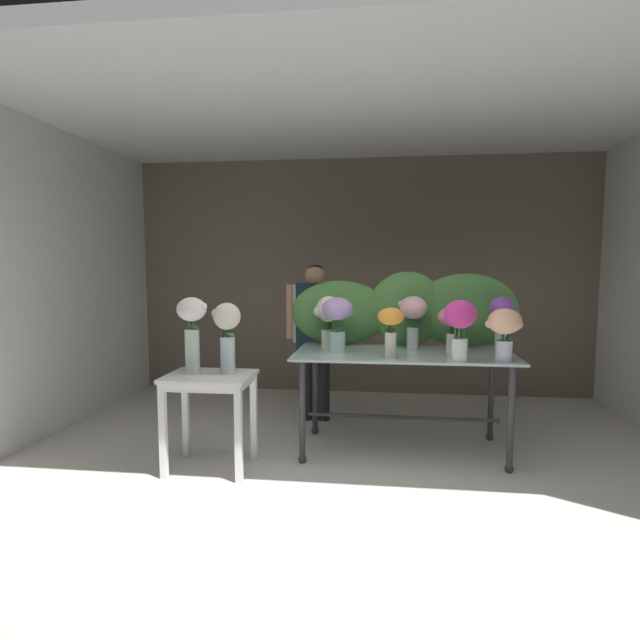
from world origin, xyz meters
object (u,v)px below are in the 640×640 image
vase_lilac_stock (338,317)px  vase_blush_tulips (413,314)px  display_table_glass (403,367)px  vase_sunset_snapdragons (391,325)px  vase_rosy_ranunculus (453,322)px  vase_cream_lisianthus_tall (227,331)px  vase_ivory_roses (328,317)px  vase_white_roses_tall (192,327)px  vase_peach_peonies (505,328)px  side_table_white (210,389)px  florist (315,325)px  vase_violet_freesia (501,316)px  vase_magenta_hydrangea (460,322)px

vase_lilac_stock → vase_blush_tulips: 0.67m
display_table_glass → vase_sunset_snapdragons: vase_sunset_snapdragons is taller
vase_rosy_ranunculus → vase_blush_tulips: vase_blush_tulips is taller
vase_lilac_stock → vase_cream_lisianthus_tall: bearing=-152.2°
vase_ivory_roses → vase_white_roses_tall: 1.24m
display_table_glass → vase_blush_tulips: 0.47m
vase_blush_tulips → vase_white_roses_tall: (-1.70, -0.72, -0.05)m
vase_peach_peonies → vase_rosy_ranunculus: (-0.33, 0.37, 0.00)m
side_table_white → florist: 1.58m
vase_violet_freesia → vase_blush_tulips: bearing=179.8°
vase_magenta_hydrangea → vase_lilac_stock: bearing=163.6°
display_table_glass → vase_white_roses_tall: vase_white_roses_tall is taller
vase_rosy_ranunculus → vase_blush_tulips: size_ratio=0.82×
florist → vase_violet_freesia: florist is taller
florist → vase_ivory_roses: florist is taller
vase_sunset_snapdragons → vase_lilac_stock: size_ratio=0.86×
florist → vase_magenta_hydrangea: florist is taller
vase_blush_tulips → florist: bearing=144.2°
side_table_white → vase_violet_freesia: 2.47m
vase_sunset_snapdragons → florist: bearing=123.7°
vase_peach_peonies → vase_white_roses_tall: size_ratio=0.68×
vase_peach_peonies → vase_lilac_stock: bearing=168.6°
display_table_glass → vase_blush_tulips: (0.08, 0.13, 0.44)m
vase_lilac_stock → vase_blush_tulips: (0.63, 0.24, 0.01)m
vase_sunset_snapdragons → vase_rosy_ranunculus: (0.52, 0.31, -0.00)m
vase_violet_freesia → vase_rosy_ranunculus: 0.43m
side_table_white → vase_violet_freesia: size_ratio=1.61×
display_table_glass → vase_lilac_stock: vase_lilac_stock is taller
florist → vase_sunset_snapdragons: florist is taller
vase_blush_tulips → vase_sunset_snapdragons: bearing=-113.6°
vase_violet_freesia → vase_magenta_hydrangea: 0.66m
florist → vase_lilac_stock: florist is taller
vase_sunset_snapdragons → vase_peach_peonies: size_ratio=0.99×
vase_peach_peonies → vase_cream_lisianthus_tall: (-2.10, -0.17, -0.03)m
vase_violet_freesia → vase_cream_lisianthus_tall: vase_violet_freesia is taller
vase_ivory_roses → florist: bearing=108.1°
side_table_white → vase_rosy_ranunculus: vase_rosy_ranunculus is taller
vase_rosy_ranunculus → vase_blush_tulips: bearing=157.8°
vase_sunset_snapdragons → vase_blush_tulips: size_ratio=0.86×
vase_peach_peonies → display_table_glass: bearing=153.3°
display_table_glass → vase_sunset_snapdragons: size_ratio=4.54×
vase_sunset_snapdragons → vase_cream_lisianthus_tall: (-1.25, -0.23, -0.04)m
vase_peach_peonies → florist: bearing=143.6°
vase_violet_freesia → vase_lilac_stock: bearing=-170.0°
vase_ivory_roses → vase_sunset_snapdragons: (0.55, -0.50, -0.01)m
vase_sunset_snapdragons → vase_rosy_ranunculus: vase_sunset_snapdragons is taller
side_table_white → vase_sunset_snapdragons: 1.49m
vase_ivory_roses → vase_sunset_snapdragons: vase_ivory_roses is taller
vase_sunset_snapdragons → vase_white_roses_tall: 1.54m
vase_blush_tulips → vase_white_roses_tall: 1.85m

